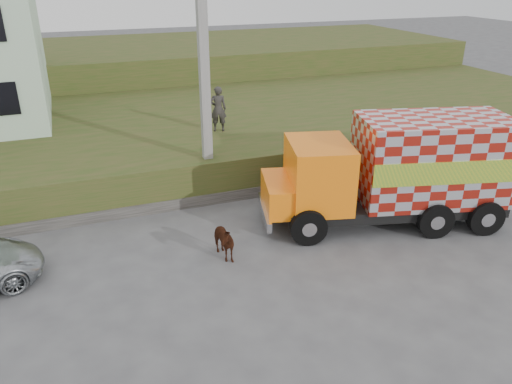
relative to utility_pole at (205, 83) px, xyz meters
name	(u,v)px	position (x,y,z in m)	size (l,w,h in m)	color
ground	(288,256)	(1.00, -4.60, -4.08)	(120.00, 120.00, 0.00)	#474749
embankment	(197,132)	(1.00, 5.40, -3.33)	(40.00, 12.00, 1.50)	#2C4517
embankment_far	(150,68)	(1.00, 17.40, -2.58)	(40.00, 12.00, 3.00)	#2C4517
retaining_strip	(184,201)	(-1.00, -0.40, -3.88)	(16.00, 0.50, 0.40)	#595651
utility_pole	(205,83)	(0.00, 0.00, 0.00)	(1.20, 0.30, 8.00)	gray
cargo_truck	(399,170)	(5.07, -3.83, -2.34)	(7.92, 4.18, 3.37)	black
cow	(221,241)	(-0.78, -4.00, -3.55)	(0.57, 1.25, 1.06)	#36140D
pedestrian	(218,109)	(1.25, 2.83, -1.68)	(0.65, 0.43, 1.79)	#2C2B27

